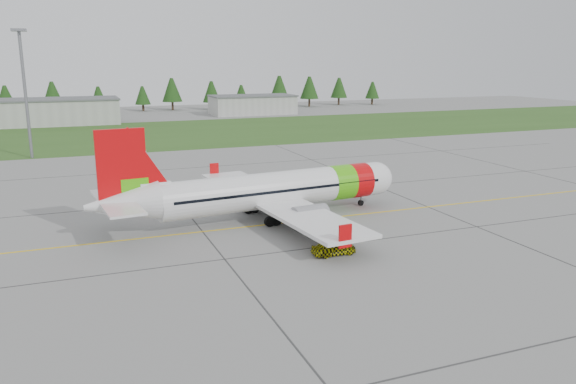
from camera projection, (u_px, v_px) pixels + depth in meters
name	position (u px, v px, depth m)	size (l,w,h in m)	color
ground	(387.00, 238.00, 50.47)	(320.00, 320.00, 0.00)	gray
aircraft	(270.00, 191.00, 56.35)	(32.58, 30.18, 9.87)	white
follow_me_car	(334.00, 233.00, 45.82)	(1.49, 1.26, 3.71)	yellow
service_van	(137.00, 145.00, 89.87)	(1.62, 1.53, 4.65)	silver
grass_strip	(195.00, 132.00, 124.87)	(320.00, 50.00, 0.03)	#30561E
taxi_guideline	(346.00, 216.00, 57.72)	(120.00, 0.25, 0.02)	gold
hangar_west	(51.00, 112.00, 139.03)	(32.00, 14.00, 6.00)	#A8A8A3
hangar_east	(253.00, 105.00, 165.74)	(24.00, 12.00, 5.20)	#A8A8A3
floodlight_mast	(26.00, 96.00, 89.53)	(0.50, 0.50, 20.00)	slate
treeline	(156.00, 95.00, 174.54)	(160.00, 8.00, 10.00)	#1C3F14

